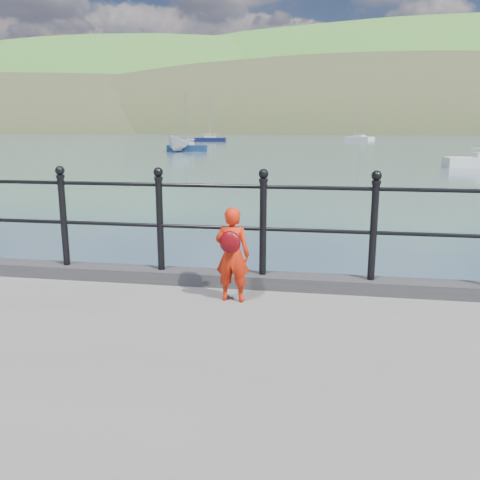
% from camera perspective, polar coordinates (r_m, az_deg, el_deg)
% --- Properties ---
extents(ground, '(600.00, 600.00, 0.00)m').
position_cam_1_polar(ground, '(6.46, -2.81, -13.03)').
color(ground, '#2D4251').
rests_on(ground, ground).
extents(kerb, '(60.00, 0.30, 0.15)m').
position_cam_1_polar(kerb, '(5.93, -3.24, -4.25)').
color(kerb, '#28282B').
rests_on(kerb, quay).
extents(railing, '(18.11, 0.11, 1.20)m').
position_cam_1_polar(railing, '(5.75, -3.33, 2.90)').
color(railing, black).
rests_on(railing, kerb).
extents(far_shore, '(830.00, 200.00, 156.00)m').
position_cam_1_polar(far_shore, '(249.17, 18.32, 6.27)').
color(far_shore, '#333A21').
rests_on(far_shore, ground).
extents(child, '(0.38, 0.32, 1.00)m').
position_cam_1_polar(child, '(5.25, -0.87, -1.56)').
color(child, red).
rests_on(child, quay).
extents(launch_white, '(2.00, 4.65, 1.76)m').
position_cam_1_polar(launch_white, '(55.38, -6.92, 10.67)').
color(launch_white, silver).
rests_on(launch_white, ground).
extents(sailboat_deep, '(5.62, 5.74, 9.14)m').
position_cam_1_polar(sailboat_deep, '(101.76, 13.23, 11.04)').
color(sailboat_deep, white).
rests_on(sailboat_deep, ground).
extents(sailboat_port, '(4.30, 1.50, 6.43)m').
position_cam_1_polar(sailboat_port, '(56.87, -5.98, 10.21)').
color(sailboat_port, navy).
rests_on(sailboat_port, ground).
extents(sailboat_left, '(5.49, 1.75, 7.87)m').
position_cam_1_polar(sailboat_left, '(90.30, -3.38, 11.17)').
color(sailboat_left, black).
rests_on(sailboat_left, ground).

